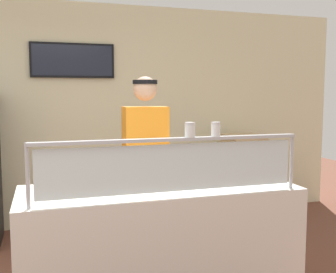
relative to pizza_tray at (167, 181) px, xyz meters
name	(u,v)px	position (x,y,z in m)	size (l,w,h in m)	color
shop_rear_unit	(107,114)	(-0.09, 2.24, 0.39)	(6.35, 0.13, 2.70)	beige
serving_counter	(160,251)	(-0.09, -0.10, -0.49)	(1.95, 0.72, 0.95)	silver
sneeze_guard	(173,159)	(-0.09, -0.40, 0.23)	(1.77, 0.06, 0.38)	#B2B5BC
pizza_tray	(167,181)	(0.00, 0.00, 0.00)	(0.42, 0.42, 0.04)	#9EA0A8
pizza_server	(165,179)	(-0.02, -0.02, 0.02)	(0.07, 0.28, 0.01)	#ADAFB7
parmesan_shaker	(190,131)	(0.03, -0.40, 0.41)	(0.07, 0.07, 0.10)	white
pepper_flake_shaker	(216,130)	(0.21, -0.40, 0.41)	(0.06, 0.06, 0.09)	white
worker_figure	(146,163)	(-0.01, 0.61, 0.04)	(0.41, 0.50, 1.76)	#23232D
prep_shelf	(243,186)	(1.55, 1.75, -0.53)	(0.70, 0.55, 0.88)	#B7BABF
pizza_box_stack	(244,143)	(1.55, 1.75, 0.02)	(0.48, 0.47, 0.22)	tan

